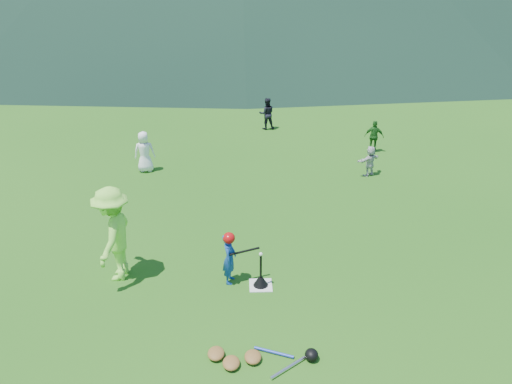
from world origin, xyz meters
TOP-DOWN VIEW (x-y plane):
  - ground at (0.00, 0.00)m, footprint 120.00×120.00m
  - home_plate at (0.00, 0.00)m, footprint 0.45×0.45m
  - baseball at (0.00, 0.00)m, footprint 0.08×0.08m
  - batter_child at (-0.61, 0.18)m, footprint 0.33×0.44m
  - adult_coach at (-2.89, 0.45)m, footprint 0.87×1.35m
  - fielder_a at (-3.24, 6.09)m, footprint 0.65×0.46m
  - fielder_b at (0.70, 10.16)m, footprint 0.62×0.51m
  - fielder_c at (4.15, 7.55)m, footprint 0.68×0.44m
  - fielder_d at (3.51, 5.51)m, footprint 0.87×0.69m
  - batting_tee at (0.00, 0.00)m, footprint 0.30×0.30m
  - batter_gear at (-0.59, 0.18)m, footprint 0.72×0.26m
  - equipment_pile at (-0.22, -2.04)m, footprint 1.80×0.73m
  - outfield_fence at (0.00, 28.00)m, footprint 70.07×0.08m

SIDE VIEW (x-z plane):
  - ground at x=0.00m, z-range 0.00..0.00m
  - home_plate at x=0.00m, z-range 0.00..0.02m
  - equipment_pile at x=-0.22m, z-range -0.03..0.16m
  - batting_tee at x=0.00m, z-range -0.21..0.47m
  - fielder_d at x=3.51m, z-range 0.00..0.92m
  - fielder_c at x=4.15m, z-range 0.00..1.07m
  - batter_child at x=-0.61m, z-range 0.00..1.09m
  - fielder_b at x=0.70m, z-range 0.00..1.20m
  - fielder_a at x=-3.24m, z-range 0.00..1.26m
  - outfield_fence at x=0.00m, z-range 0.03..1.36m
  - baseball at x=0.00m, z-range 0.70..0.78m
  - batter_gear at x=-0.59m, z-range 0.76..1.20m
  - adult_coach at x=-2.89m, z-range 0.00..1.98m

